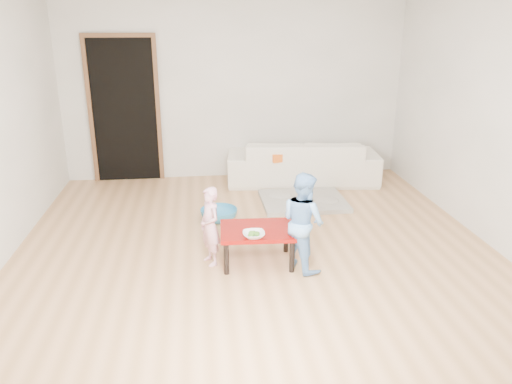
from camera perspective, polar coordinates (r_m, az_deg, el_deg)
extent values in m
cube|color=#B6834E|center=(5.43, -0.25, -5.80)|extent=(5.00, 5.00, 0.01)
cube|color=white|center=(7.48, -2.47, 11.55)|extent=(5.00, 0.02, 2.60)
cube|color=white|center=(5.85, 25.11, 7.62)|extent=(0.02, 5.00, 2.60)
imported|color=#F0E3D1|center=(7.37, 5.32, 3.56)|extent=(2.25, 1.06, 0.63)
cube|color=orange|center=(7.09, 2.96, 4.29)|extent=(0.51, 0.48, 0.11)
imported|color=white|center=(4.67, -0.25, -4.90)|extent=(0.21, 0.21, 0.05)
imported|color=#D66181|center=(4.86, -5.28, -3.92)|extent=(0.29, 0.34, 0.79)
imported|color=#6BAAF7|center=(4.75, 5.41, -3.36)|extent=(0.55, 0.59, 0.96)
imported|color=teal|center=(6.01, -4.24, -2.58)|extent=(0.44, 0.44, 0.14)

